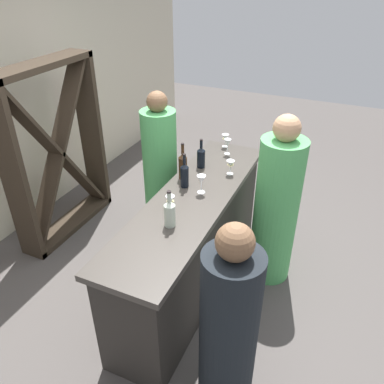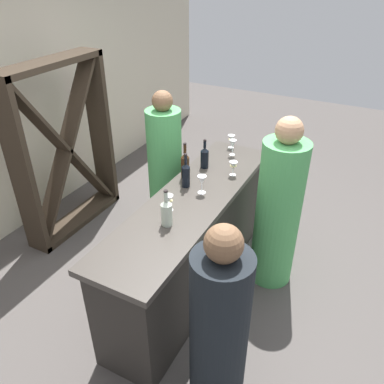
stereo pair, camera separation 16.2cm
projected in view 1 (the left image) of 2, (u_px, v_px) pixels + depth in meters
ground_plane at (192, 284)px, 3.64m from camera, size 12.00×12.00×0.00m
bar_counter at (192, 243)px, 3.39m from camera, size 2.23×0.58×0.96m
wine_rack at (57, 153)px, 3.97m from camera, size 1.21×0.28×1.82m
wine_bottle_leftmost_clear_pale at (170, 213)px, 2.76m from camera, size 0.08×0.08×0.29m
wine_bottle_second_left_near_black at (185, 174)px, 3.23m from camera, size 0.07×0.07×0.30m
wine_bottle_center_amber_brown at (183, 165)px, 3.35m from camera, size 0.07×0.07×0.33m
wine_bottle_second_right_near_black at (201, 157)px, 3.54m from camera, size 0.07×0.07×0.28m
wine_glass_near_left at (230, 165)px, 3.43m from camera, size 0.07×0.07×0.13m
wine_glass_near_center at (201, 180)px, 3.15m from camera, size 0.07×0.07×0.16m
wine_glass_near_right at (228, 143)px, 3.77m from camera, size 0.07×0.07×0.16m
wine_glass_far_left at (170, 201)px, 2.93m from camera, size 0.07×0.07×0.13m
wine_glass_far_center at (225, 138)px, 3.92m from camera, size 0.07×0.07×0.14m
person_left_guest at (276, 209)px, 3.41m from camera, size 0.42×0.42×1.60m
person_center_guest at (229, 325)px, 2.44m from camera, size 0.48×0.48×1.43m
person_right_guest at (161, 175)px, 3.91m from camera, size 0.39×0.39×1.60m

